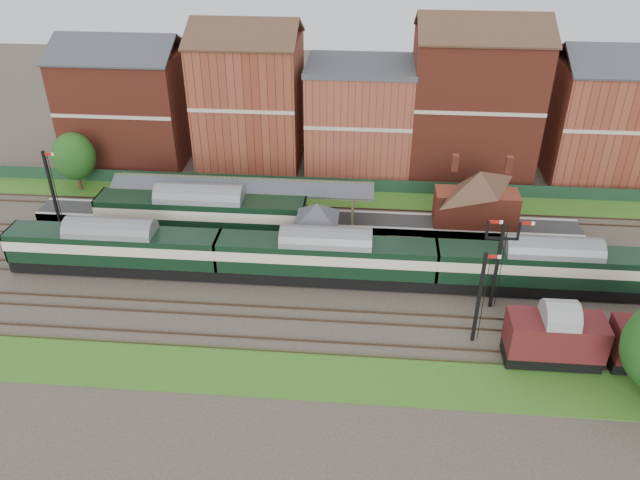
# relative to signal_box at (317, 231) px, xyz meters

# --- Properties ---
(ground) EXTENTS (160.00, 160.00, 0.00)m
(ground) POSITION_rel_signal_box_xyz_m (3.00, -3.25, -3.19)
(ground) COLOR #473D33
(ground) RESTS_ON ground
(grass_back) EXTENTS (90.00, 4.50, 0.06)m
(grass_back) POSITION_rel_signal_box_xyz_m (3.00, 12.75, -3.16)
(grass_back) COLOR #2D6619
(grass_back) RESTS_ON ground
(grass_front) EXTENTS (90.00, 5.00, 0.06)m
(grass_front) POSITION_rel_signal_box_xyz_m (3.00, -15.25, -3.16)
(grass_front) COLOR #2D6619
(grass_front) RESTS_ON ground
(fence) EXTENTS (90.00, 0.12, 1.50)m
(fence) POSITION_rel_signal_box_xyz_m (3.00, 14.75, -2.44)
(fence) COLOR #193823
(fence) RESTS_ON ground
(platform) EXTENTS (55.00, 3.40, 1.00)m
(platform) POSITION_rel_signal_box_xyz_m (-2.00, 6.50, -2.69)
(platform) COLOR #2D2D2D
(platform) RESTS_ON ground
(signal_box) EXTENTS (5.40, 5.40, 6.00)m
(signal_box) POSITION_rel_signal_box_xyz_m (0.00, 0.00, 0.00)
(signal_box) COLOR #5F7553
(signal_box) RESTS_ON ground
(brick_hut) EXTENTS (3.20, 2.64, 2.94)m
(brick_hut) POSITION_rel_signal_box_xyz_m (8.00, 0.00, -2.00)
(brick_hut) COLOR maroon
(brick_hut) RESTS_ON ground
(station_building) EXTENTS (8.10, 8.10, 5.90)m
(station_building) POSITION_rel_signal_box_xyz_m (15.00, 6.50, 0.76)
(station_building) COLOR maroon
(station_building) RESTS_ON platform
(canopy) EXTENTS (26.00, 3.89, 4.08)m
(canopy) POSITION_rel_signal_box_xyz_m (-8.00, 6.50, 1.39)
(canopy) COLOR #4A4F31
(canopy) RESTS_ON platform
(semaphore_bracket) EXTENTS (3.60, 0.25, 8.18)m
(semaphore_bracket) POSITION_rel_signal_box_xyz_m (15.04, -5.75, 1.44)
(semaphore_bracket) COLOR black
(semaphore_bracket) RESTS_ON ground
(semaphore_platform_end) EXTENTS (1.23, 0.25, 8.00)m
(semaphore_platform_end) POSITION_rel_signal_box_xyz_m (-26.98, 4.75, 0.96)
(semaphore_platform_end) COLOR black
(semaphore_platform_end) RESTS_ON ground
(semaphore_siding) EXTENTS (1.23, 0.25, 8.00)m
(semaphore_siding) POSITION_rel_signal_box_xyz_m (13.02, -10.25, 0.96)
(semaphore_siding) COLOR black
(semaphore_siding) RESTS_ON ground
(town_backdrop) EXTENTS (69.00, 10.00, 16.00)m
(town_backdrop) POSITION_rel_signal_box_xyz_m (2.82, 21.75, 3.81)
(town_backdrop) COLOR maroon
(town_backdrop) RESTS_ON ground
(dmu_train) EXTENTS (56.69, 2.98, 4.36)m
(dmu_train) POSITION_rel_signal_box_xyz_m (1.05, -3.25, -0.65)
(dmu_train) COLOR black
(dmu_train) RESTS_ON ground
(platform_railcar) EXTENTS (20.22, 3.18, 4.66)m
(platform_railcar) POSITION_rel_signal_box_xyz_m (-11.53, 3.25, -0.49)
(platform_railcar) COLOR black
(platform_railcar) RESTS_ON ground
(goods_van_a) EXTENTS (6.84, 2.96, 4.15)m
(goods_van_a) POSITION_rel_signal_box_xyz_m (18.36, -12.25, -0.85)
(goods_van_a) COLOR black
(goods_van_a) RESTS_ON ground
(tree_back) EXTENTS (4.63, 4.63, 6.76)m
(tree_back) POSITION_rel_signal_box_xyz_m (-28.06, 12.43, 0.90)
(tree_back) COLOR #382619
(tree_back) RESTS_ON ground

